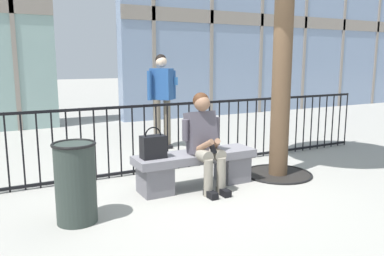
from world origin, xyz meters
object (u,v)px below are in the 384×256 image
handbag_on_bench (153,146)px  bystander_at_railing (162,94)px  trash_can (76,182)px  seated_person_with_phone (205,138)px  stone_bench (196,166)px

handbag_on_bench → bystander_at_railing: bystander_at_railing is taller
handbag_on_bench → trash_can: (-0.99, -0.40, -0.18)m
trash_can → seated_person_with_phone: bearing=9.8°
stone_bench → bystander_at_railing: (0.51, 2.25, 0.73)m
stone_bench → trash_can: trash_can is taller
handbag_on_bench → trash_can: handbag_on_bench is taller
handbag_on_bench → trash_can: bearing=-158.0°
stone_bench → bystander_at_railing: bystander_at_railing is taller
trash_can → handbag_on_bench: bearing=22.0°
handbag_on_bench → bystander_at_railing: bearing=64.2°
stone_bench → bystander_at_railing: bearing=77.2°
seated_person_with_phone → trash_can: bearing=-170.2°
bystander_at_railing → trash_can: bystander_at_railing is taller
stone_bench → trash_can: 1.63m
bystander_at_railing → trash_can: (-2.08, -2.66, -0.58)m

